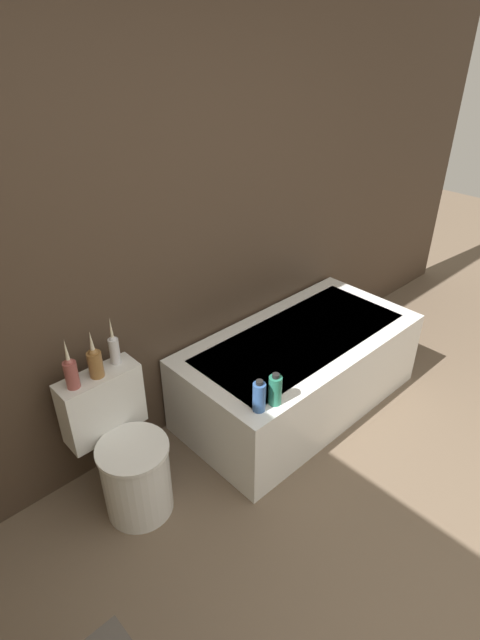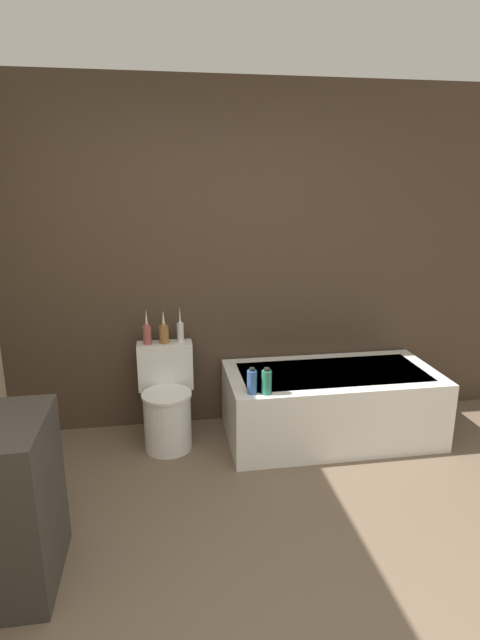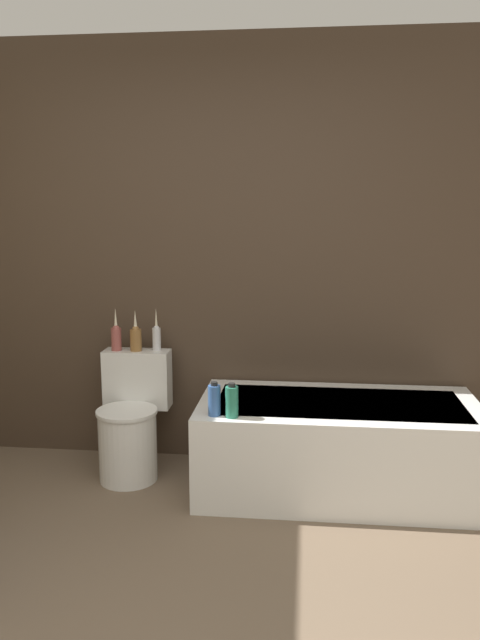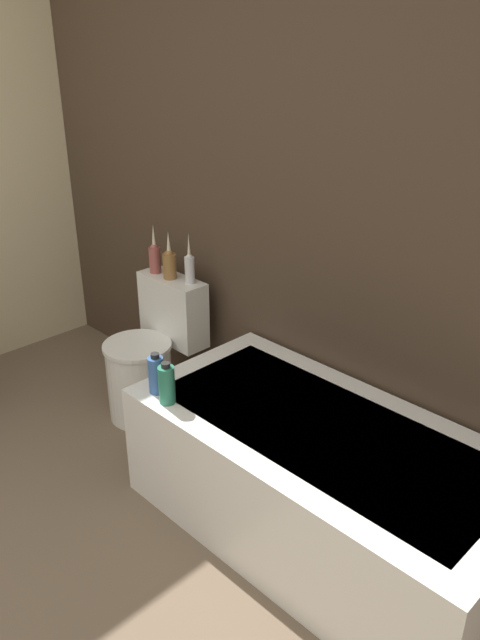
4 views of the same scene
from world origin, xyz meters
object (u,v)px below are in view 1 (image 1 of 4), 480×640
vase_gold (71,372)px  shampoo_bottle_tall (259,397)px  vase_silver (95,361)px  vase_bronze (114,348)px  shampoo_bottle_short (275,390)px  bathtub (299,370)px  toilet (126,455)px

vase_gold → shampoo_bottle_tall: size_ratio=1.45×
vase_silver → shampoo_bottle_tall: bearing=-43.6°
vase_bronze → shampoo_bottle_short: vase_bronze is taller
vase_bronze → shampoo_bottle_short: (0.53, -0.59, -0.21)m
bathtub → toilet: 1.23m
vase_bronze → bathtub: bearing=-14.1°
shampoo_bottle_short → shampoo_bottle_tall: bearing=168.4°
shampoo_bottle_tall → vase_gold: bearing=142.0°
vase_gold → vase_silver: size_ratio=1.04×
toilet → vase_bronze: 0.55m
vase_gold → vase_bronze: 0.25m
vase_silver → bathtub: bearing=-11.3°
bathtub → shampoo_bottle_tall: 0.80m
vase_gold → shampoo_bottle_short: size_ratio=1.44×
vase_gold → vase_bronze: bearing=7.5°
bathtub → shampoo_bottle_short: 0.73m
shampoo_bottle_tall → shampoo_bottle_short: bearing=-11.6°
shampoo_bottle_tall → vase_silver: bearing=136.4°
bathtub → toilet: bearing=176.1°
toilet → bathtub: bearing=-3.9°
bathtub → shampoo_bottle_tall: shampoo_bottle_tall is taller
bathtub → vase_gold: size_ratio=5.94×
toilet → vase_gold: bearing=127.1°
vase_silver → vase_gold: bearing=-179.7°
vase_gold → shampoo_bottle_tall: (0.68, -0.54, -0.21)m
vase_bronze → shampoo_bottle_tall: bearing=-52.2°
shampoo_bottle_short → bathtub: bearing=28.7°
shampoo_bottle_tall → shampoo_bottle_short: shampoo_bottle_short is taller
bathtub → vase_gold: bearing=169.7°
bathtub → shampoo_bottle_short: size_ratio=8.54×
bathtub → vase_silver: size_ratio=6.20×
vase_gold → shampoo_bottle_short: (0.78, -0.55, -0.21)m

